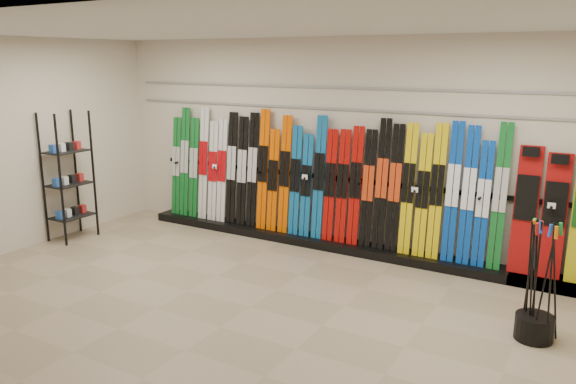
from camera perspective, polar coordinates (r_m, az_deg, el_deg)
The scene contains 12 objects.
floor at distance 6.38m, azimuth -3.80°, elevation -11.59°, with size 8.00×8.00×0.00m, color gray.
back_wall at distance 8.07m, azimuth 6.01°, elevation 4.81°, with size 8.00×8.00×0.00m, color beige.
left_wall at distance 8.77m, azimuth -26.27°, elevation 4.19°, with size 5.00×5.00×0.00m, color beige.
ceiling at distance 5.80m, azimuth -4.27°, elevation 16.42°, with size 8.00×8.00×0.00m, color silver.
ski_rack_base at distance 8.12m, azimuth 6.58°, elevation -5.62°, with size 8.00×0.40×0.12m, color black.
skis at distance 8.19m, azimuth 2.60°, elevation 1.24°, with size 5.36×0.20×1.84m.
snowboards at distance 7.37m, azimuth 26.69°, elevation -2.32°, with size 1.25×0.24×1.56m.
accessory_rack at distance 9.06m, azimuth -21.40°, elevation 1.49°, with size 0.40×0.60×1.94m, color black.
pole_bin at distance 6.15m, azimuth 23.72°, elevation -12.48°, with size 0.37×0.37×0.25m, color black.
ski_poles at distance 5.96m, azimuth 24.10°, elevation -8.25°, with size 0.34×0.27×1.18m.
slatwall_rail_0 at distance 7.99m, azimuth 6.04°, elevation 8.34°, with size 7.60×0.02×0.03m, color gray.
slatwall_rail_1 at distance 7.97m, azimuth 6.09°, elevation 10.48°, with size 7.60×0.02×0.03m, color gray.
Camera 1 is at (3.26, -4.78, 2.68)m, focal length 35.00 mm.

